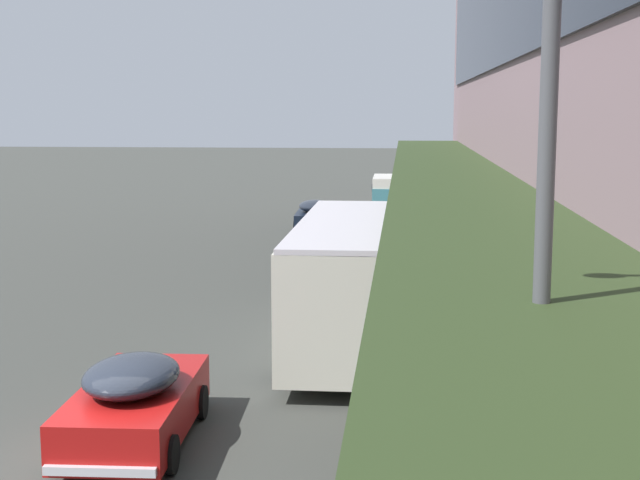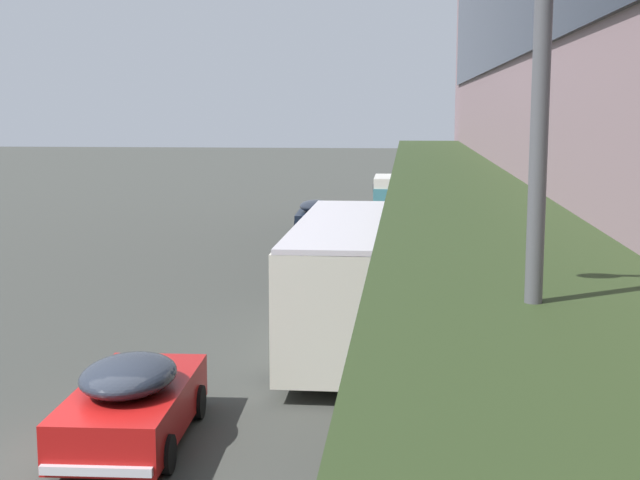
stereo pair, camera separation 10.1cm
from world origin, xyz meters
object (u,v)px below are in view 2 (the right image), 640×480
(vw_van, at_px, (389,191))
(pedestrian_at_kerb, at_px, (548,357))
(sedan_trailing_mid, at_px, (316,215))
(street_lamp, at_px, (515,286))
(sedan_second_near, at_px, (132,401))
(sedan_lead_near, at_px, (379,235))
(fire_hydrant, at_px, (453,286))
(transit_bus_kerbside_front, at_px, (348,275))

(vw_van, distance_m, pedestrian_at_kerb, 35.18)
(sedan_trailing_mid, bearing_deg, street_lamp, -81.19)
(sedan_second_near, bearing_deg, sedan_trailing_mid, 89.20)
(sedan_second_near, distance_m, street_lamp, 9.35)
(sedan_lead_near, bearing_deg, street_lamp, -85.75)
(vw_van, bearing_deg, sedan_trailing_mid, -109.86)
(sedan_trailing_mid, height_order, sedan_second_near, sedan_second_near)
(sedan_second_near, bearing_deg, pedestrian_at_kerb, 15.74)
(sedan_trailing_mid, height_order, fire_hydrant, sedan_trailing_mid)
(sedan_lead_near, bearing_deg, sedan_trailing_mid, 117.13)
(transit_bus_kerbside_front, distance_m, sedan_trailing_mid, 21.22)
(pedestrian_at_kerb, bearing_deg, fire_hydrant, 97.22)
(sedan_second_near, height_order, street_lamp, street_lamp)
(transit_bus_kerbside_front, relative_size, vw_van, 2.05)
(transit_bus_kerbside_front, xyz_separation_m, street_lamp, (2.37, -13.34, 2.43))
(sedan_lead_near, distance_m, pedestrian_at_kerb, 19.74)
(sedan_trailing_mid, height_order, street_lamp, street_lamp)
(transit_bus_kerbside_front, relative_size, sedan_second_near, 2.10)
(vw_van, height_order, fire_hydrant, vw_van)
(sedan_trailing_mid, relative_size, sedan_second_near, 0.98)
(transit_bus_kerbside_front, height_order, fire_hydrant, transit_bus_kerbside_front)
(transit_bus_kerbside_front, bearing_deg, sedan_trailing_mid, 98.00)
(vw_van, xyz_separation_m, street_lamp, (1.96, -43.63, 3.14))
(sedan_second_near, distance_m, vw_van, 37.28)
(sedan_trailing_mid, height_order, vw_van, vw_van)
(sedan_second_near, distance_m, fire_hydrant, 13.69)
(sedan_lead_near, xyz_separation_m, fire_hydrant, (2.54, -9.24, -0.25))
(sedan_lead_near, relative_size, sedan_trailing_mid, 1.03)
(transit_bus_kerbside_front, relative_size, sedan_trailing_mid, 2.15)
(street_lamp, bearing_deg, fire_hydrant, 88.61)
(sedan_trailing_mid, relative_size, pedestrian_at_kerb, 2.34)
(pedestrian_at_kerb, height_order, street_lamp, street_lamp)
(sedan_trailing_mid, xyz_separation_m, street_lamp, (5.32, -34.32, 3.50))
(vw_van, bearing_deg, sedan_second_near, -95.78)
(street_lamp, bearing_deg, sedan_lead_near, 94.25)
(sedan_lead_near, xyz_separation_m, street_lamp, (2.08, -28.00, 3.50))
(sedan_trailing_mid, relative_size, fire_hydrant, 6.21)
(sedan_second_near, bearing_deg, street_lamp, -48.89)
(sedan_trailing_mid, bearing_deg, pedestrian_at_kerb, -74.63)
(sedan_second_near, xyz_separation_m, street_lamp, (5.71, -6.54, 3.46))
(pedestrian_at_kerb, xyz_separation_m, fire_hydrant, (-1.28, 10.12, -0.69))
(vw_van, bearing_deg, street_lamp, -87.43)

